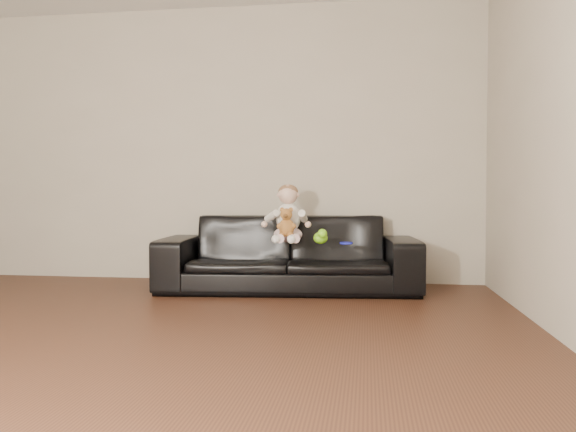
# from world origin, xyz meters

# --- Properties ---
(floor) EXTENTS (5.50, 5.50, 0.00)m
(floor) POSITION_xyz_m (0.00, 0.00, 0.00)
(floor) COLOR #432517
(floor) RESTS_ON ground
(wall_back) EXTENTS (5.00, 0.00, 5.00)m
(wall_back) POSITION_xyz_m (0.00, 2.75, 1.30)
(wall_back) COLOR #B7AE9A
(wall_back) RESTS_ON ground
(sofa) EXTENTS (2.24, 1.02, 0.64)m
(sofa) POSITION_xyz_m (0.77, 2.25, 0.32)
(sofa) COLOR black
(sofa) RESTS_ON floor
(baby) EXTENTS (0.37, 0.44, 0.48)m
(baby) POSITION_xyz_m (0.78, 2.13, 0.63)
(baby) COLOR beige
(baby) RESTS_ON sofa
(teddy_bear) EXTENTS (0.14, 0.15, 0.24)m
(teddy_bear) POSITION_xyz_m (0.79, 1.98, 0.59)
(teddy_bear) COLOR #A1662E
(teddy_bear) RESTS_ON sofa
(toy_green) EXTENTS (0.16, 0.17, 0.10)m
(toy_green) POSITION_xyz_m (1.07, 2.02, 0.47)
(toy_green) COLOR #7EE21A
(toy_green) RESTS_ON sofa
(toy_rattle) EXTENTS (0.08, 0.08, 0.06)m
(toy_rattle) POSITION_xyz_m (1.06, 2.02, 0.45)
(toy_rattle) COLOR red
(toy_rattle) RESTS_ON sofa
(toy_blue_disc) EXTENTS (0.12, 0.12, 0.01)m
(toy_blue_disc) POSITION_xyz_m (1.27, 2.05, 0.43)
(toy_blue_disc) COLOR #1A20D3
(toy_blue_disc) RESTS_ON sofa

